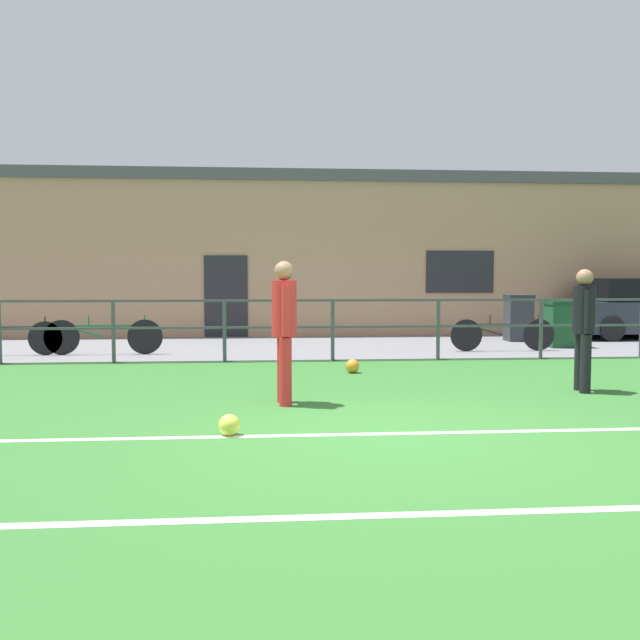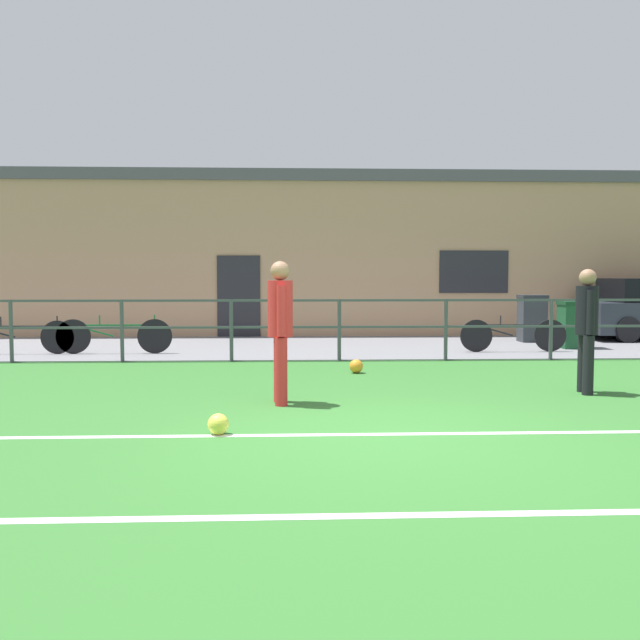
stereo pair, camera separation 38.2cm
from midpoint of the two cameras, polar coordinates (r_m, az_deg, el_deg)
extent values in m
cube|color=#33702D|center=(6.94, 6.72, -9.67)|extent=(60.00, 44.00, 0.04)
cube|color=white|center=(6.98, 6.67, -9.41)|extent=(36.00, 0.11, 0.00)
cube|color=white|center=(4.79, 11.20, -15.61)|extent=(36.00, 0.11, 0.00)
cube|color=slate|center=(15.29, 1.67, -2.21)|extent=(48.00, 5.00, 0.02)
cylinder|color=#474C51|center=(13.63, -23.56, -0.86)|extent=(0.07, 0.07, 1.15)
cylinder|color=#474C51|center=(13.04, -15.33, -0.87)|extent=(0.07, 0.07, 1.15)
cylinder|color=#474C51|center=(12.74, -6.53, -0.87)|extent=(0.07, 0.07, 1.15)
cylinder|color=#474C51|center=(12.75, 2.47, -0.84)|extent=(0.07, 0.07, 1.15)
cylinder|color=#474C51|center=(13.08, 11.24, -0.80)|extent=(0.07, 0.07, 1.15)
cylinder|color=#474C51|center=(13.69, 19.40, -0.74)|extent=(0.07, 0.07, 1.15)
cube|color=#474C51|center=(12.72, 2.48, 1.64)|extent=(36.00, 0.04, 0.04)
cube|color=#474C51|center=(12.75, 2.47, -0.58)|extent=(36.00, 0.04, 0.04)
cube|color=tan|center=(18.90, 0.88, 4.97)|extent=(28.00, 2.40, 4.01)
cube|color=#232328|center=(17.70, -6.15, 1.94)|extent=(1.10, 0.04, 2.10)
cube|color=#232328|center=(18.33, 13.25, 3.92)|extent=(1.80, 0.04, 1.10)
cube|color=#4C4C51|center=(19.07, 0.89, 11.46)|extent=(28.00, 2.56, 0.30)
cylinder|color=black|center=(10.09, 22.03, -3.33)|extent=(0.14, 0.14, 0.79)
cylinder|color=black|center=(9.85, 22.43, -3.50)|extent=(0.14, 0.14, 0.79)
cylinder|color=black|center=(9.91, 22.33, 0.75)|extent=(0.29, 0.29, 0.66)
sphere|color=#A37556|center=(9.90, 22.39, 3.29)|extent=(0.22, 0.22, 0.22)
cylinder|color=black|center=(10.08, 22.05, 0.70)|extent=(0.10, 0.10, 0.59)
cylinder|color=black|center=(9.74, 22.62, 0.59)|extent=(0.10, 0.10, 0.59)
cylinder|color=red|center=(8.61, -2.09, -4.08)|extent=(0.15, 0.15, 0.84)
cylinder|color=red|center=(8.35, -1.94, -4.32)|extent=(0.15, 0.15, 0.84)
cylinder|color=red|center=(8.41, -2.03, 0.96)|extent=(0.31, 0.31, 0.69)
sphere|color=#A37556|center=(8.40, -2.03, 4.11)|extent=(0.24, 0.24, 0.24)
cylinder|color=red|center=(8.60, -2.14, 0.89)|extent=(0.11, 0.11, 0.62)
cylinder|color=red|center=(8.23, -1.91, 0.76)|extent=(0.11, 0.11, 0.62)
sphere|color=#E5E04C|center=(6.95, -6.88, -8.59)|extent=(0.21, 0.21, 0.21)
sphere|color=orange|center=(11.20, 4.00, -3.86)|extent=(0.22, 0.22, 0.22)
cylinder|color=black|center=(17.67, 24.76, -0.75)|extent=(0.60, 0.18, 0.60)
cylinder|color=black|center=(19.26, 22.36, -0.35)|extent=(0.60, 0.18, 0.60)
cylinder|color=black|center=(14.48, 13.59, -1.29)|extent=(0.66, 0.04, 0.66)
cylinder|color=black|center=(14.98, 19.28, -1.23)|extent=(0.66, 0.04, 0.66)
cube|color=black|center=(14.70, 16.50, -0.42)|extent=(1.20, 0.04, 0.04)
cube|color=black|center=(14.58, 15.06, -0.85)|extent=(0.75, 0.03, 0.24)
cylinder|color=black|center=(14.60, 15.50, -0.03)|extent=(0.03, 0.03, 0.20)
cylinder|color=black|center=(14.96, 19.30, -0.14)|extent=(0.03, 0.03, 0.28)
cylinder|color=black|center=(14.63, -20.28, -1.35)|extent=(0.67, 0.04, 0.67)
cube|color=black|center=(14.88, -23.31, -0.50)|extent=(1.28, 0.04, 0.04)
cylinder|color=black|center=(14.98, -24.34, -0.12)|extent=(0.03, 0.03, 0.20)
cylinder|color=black|center=(14.61, -20.31, -0.23)|extent=(0.03, 0.03, 0.28)
cylinder|color=black|center=(14.53, -19.11, -1.31)|extent=(0.69, 0.04, 0.69)
cylinder|color=black|center=(14.15, -12.82, -1.33)|extent=(0.69, 0.04, 0.69)
cube|color=#1E6633|center=(14.31, -16.02, -0.42)|extent=(1.26, 0.04, 0.04)
cube|color=#1E6633|center=(14.41, -17.58, -0.87)|extent=(0.79, 0.03, 0.25)
cylinder|color=#1E6633|center=(14.37, -17.13, -0.02)|extent=(0.03, 0.03, 0.20)
cylinder|color=#1E6633|center=(14.13, -12.84, -0.13)|extent=(0.03, 0.03, 0.28)
cube|color=#194C28|center=(15.87, 21.07, -0.51)|extent=(0.62, 0.52, 0.94)
cube|color=#143D20|center=(15.85, 21.12, 1.33)|extent=(0.65, 0.56, 0.08)
cube|color=#33383D|center=(17.07, 17.82, 0.00)|extent=(0.58, 0.49, 1.03)
cube|color=#282C30|center=(17.04, 17.86, 1.86)|extent=(0.61, 0.52, 0.08)
camera|label=1|loc=(0.19, -88.86, 0.07)|focal=38.51mm
camera|label=2|loc=(0.19, 91.14, -0.07)|focal=38.51mm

